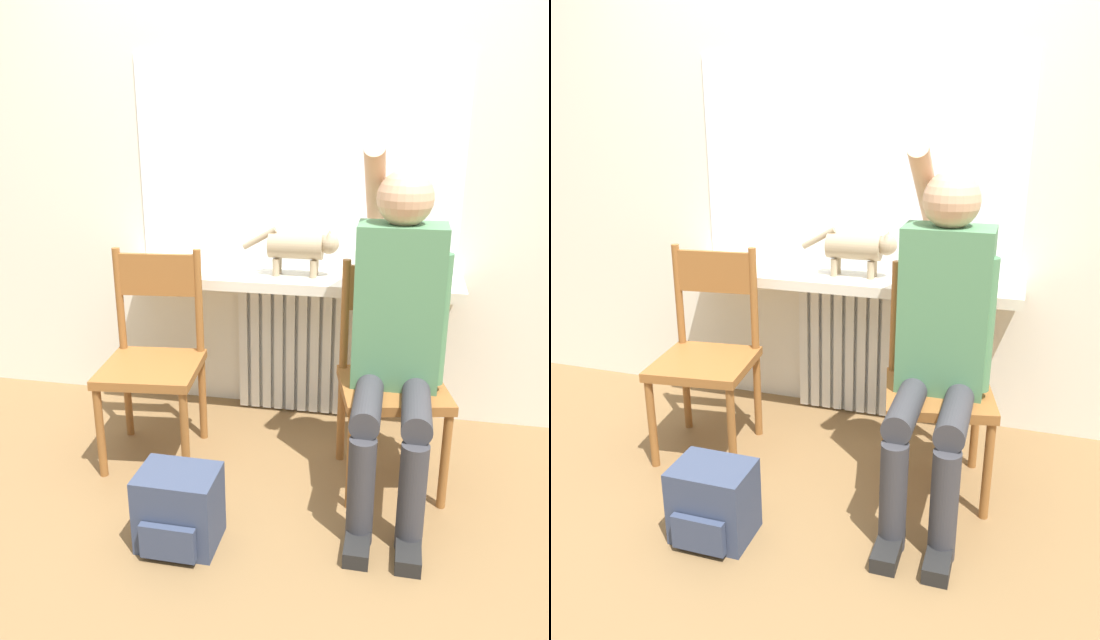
% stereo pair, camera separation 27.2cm
% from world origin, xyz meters
% --- Properties ---
extents(ground_plane, '(12.00, 12.00, 0.00)m').
position_xyz_m(ground_plane, '(0.00, 0.00, 0.00)').
color(ground_plane, brown).
extents(wall_with_window, '(7.00, 0.06, 2.70)m').
position_xyz_m(wall_with_window, '(0.00, 1.23, 1.35)').
color(wall_with_window, silver).
rests_on(wall_with_window, ground_plane).
extents(radiator, '(0.56, 0.08, 0.71)m').
position_xyz_m(radiator, '(0.00, 1.15, 0.36)').
color(radiator, silver).
rests_on(radiator, ground_plane).
extents(windowsill, '(1.64, 0.32, 0.05)m').
position_xyz_m(windowsill, '(0.00, 1.04, 0.74)').
color(windowsill, silver).
rests_on(windowsill, radiator).
extents(window_glass, '(1.58, 0.01, 1.01)m').
position_xyz_m(window_glass, '(0.00, 1.20, 1.27)').
color(window_glass, white).
rests_on(window_glass, windowsill).
extents(chair_left, '(0.46, 0.46, 0.93)m').
position_xyz_m(chair_left, '(-0.53, 0.60, 0.48)').
color(chair_left, brown).
rests_on(chair_left, ground_plane).
extents(chair_right, '(0.50, 0.50, 0.93)m').
position_xyz_m(chair_right, '(0.52, 0.60, 0.48)').
color(chair_right, brown).
rests_on(chair_right, ground_plane).
extents(person, '(0.36, 0.99, 1.43)m').
position_xyz_m(person, '(0.53, 0.49, 0.73)').
color(person, '#333338').
rests_on(person, ground_plane).
extents(cat, '(0.47, 0.12, 0.23)m').
position_xyz_m(cat, '(0.06, 1.05, 0.90)').
color(cat, '#9E896B').
rests_on(cat, windowsill).
extents(backpack, '(0.29, 0.24, 0.29)m').
position_xyz_m(backpack, '(-0.21, -0.01, 0.14)').
color(backpack, '#333D56').
rests_on(backpack, ground_plane).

